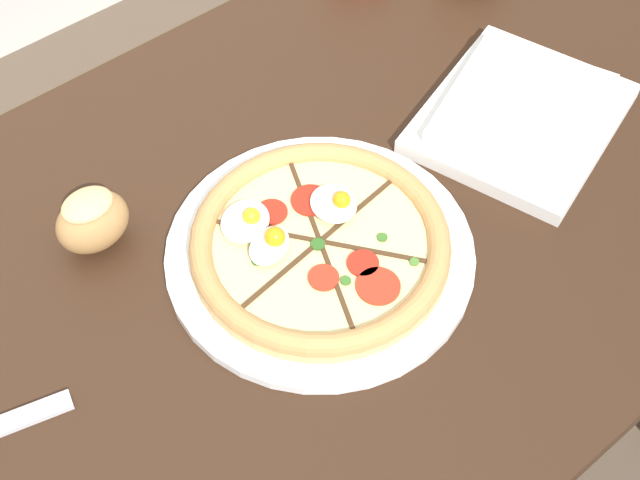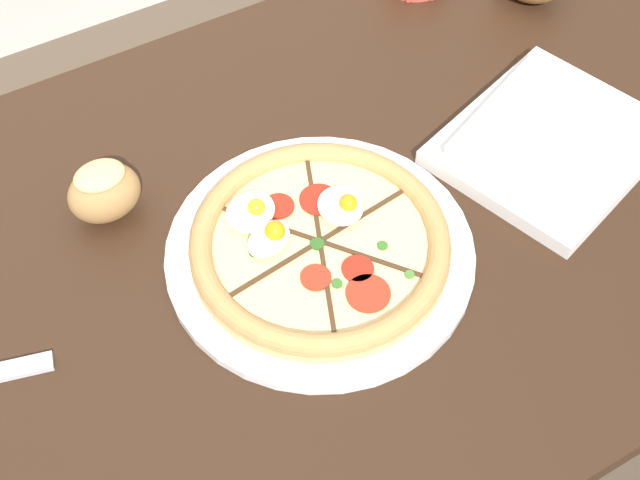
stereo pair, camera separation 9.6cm
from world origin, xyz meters
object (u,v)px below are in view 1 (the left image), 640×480
at_px(pizza, 319,246).
at_px(bread_piece_mid, 92,220).
at_px(dining_table, 269,311).
at_px(napkin_folded, 521,114).

relative_size(pizza, bread_piece_mid, 4.09).
bearing_deg(dining_table, pizza, -37.74).
xyz_separation_m(dining_table, pizza, (0.05, -0.04, 0.13)).
xyz_separation_m(pizza, napkin_folded, (0.32, -0.00, -0.00)).
relative_size(dining_table, pizza, 4.06).
relative_size(pizza, napkin_folded, 1.12).
bearing_deg(bread_piece_mid, dining_table, -46.41).
bearing_deg(napkin_folded, bread_piece_mid, 160.72).
bearing_deg(pizza, dining_table, 142.26).
height_order(pizza, napkin_folded, pizza).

